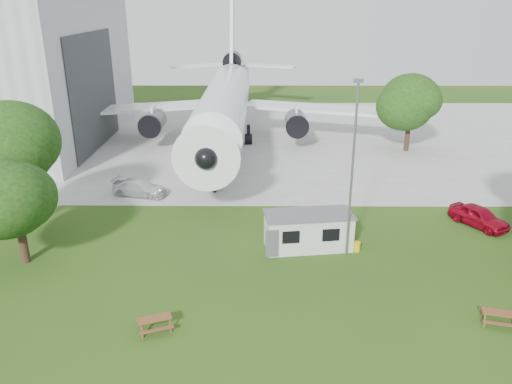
{
  "coord_description": "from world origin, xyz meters",
  "views": [
    {
      "loc": [
        2.13,
        -24.67,
        16.6
      ],
      "look_at": [
        1.91,
        8.0,
        4.0
      ],
      "focal_mm": 35.0,
      "sensor_mm": 36.0,
      "label": 1
    }
  ],
  "objects_px": {
    "site_cabin": "(308,231)",
    "picnic_east": "(497,324)",
    "picnic_west": "(155,330)",
    "airliner": "(225,100)"
  },
  "relations": [
    {
      "from": "site_cabin",
      "to": "picnic_east",
      "type": "bearing_deg",
      "value": -43.3
    },
    {
      "from": "site_cabin",
      "to": "picnic_east",
      "type": "height_order",
      "value": "site_cabin"
    },
    {
      "from": "site_cabin",
      "to": "picnic_west",
      "type": "xyz_separation_m",
      "value": [
        -9.09,
        -9.72,
        -1.31
      ]
    },
    {
      "from": "airliner",
      "to": "site_cabin",
      "type": "xyz_separation_m",
      "value": [
        7.64,
        -28.48,
        -3.96
      ]
    },
    {
      "from": "picnic_west",
      "to": "picnic_east",
      "type": "relative_size",
      "value": 1.0
    },
    {
      "from": "site_cabin",
      "to": "picnic_west",
      "type": "relative_size",
      "value": 3.83
    },
    {
      "from": "site_cabin",
      "to": "picnic_west",
      "type": "distance_m",
      "value": 13.37
    },
    {
      "from": "site_cabin",
      "to": "picnic_east",
      "type": "distance_m",
      "value": 13.24
    },
    {
      "from": "site_cabin",
      "to": "picnic_west",
      "type": "bearing_deg",
      "value": -133.08
    },
    {
      "from": "airliner",
      "to": "picnic_east",
      "type": "height_order",
      "value": "airliner"
    }
  ]
}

